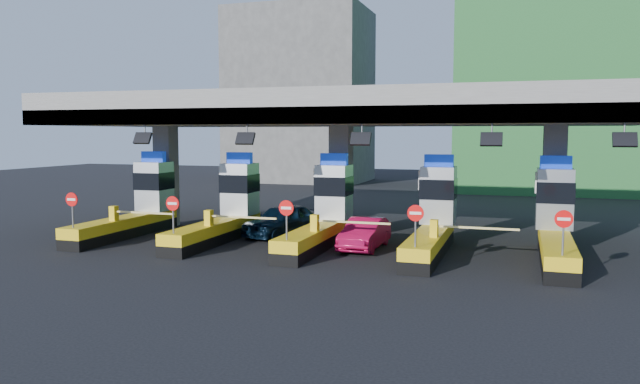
% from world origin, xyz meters
% --- Properties ---
extents(ground, '(120.00, 120.00, 0.00)m').
position_xyz_m(ground, '(0.00, 0.00, 0.00)').
color(ground, black).
rests_on(ground, ground).
extents(toll_canopy, '(28.00, 12.09, 7.00)m').
position_xyz_m(toll_canopy, '(0.00, 2.87, 6.13)').
color(toll_canopy, slate).
rests_on(toll_canopy, ground).
extents(toll_lane_far_left, '(4.43, 8.00, 4.16)m').
position_xyz_m(toll_lane_far_left, '(-10.00, 0.28, 1.40)').
color(toll_lane_far_left, black).
rests_on(toll_lane_far_left, ground).
extents(toll_lane_left, '(4.43, 8.00, 4.16)m').
position_xyz_m(toll_lane_left, '(-5.00, 0.28, 1.40)').
color(toll_lane_left, black).
rests_on(toll_lane_left, ground).
extents(toll_lane_center, '(4.43, 8.00, 4.16)m').
position_xyz_m(toll_lane_center, '(0.00, 0.28, 1.40)').
color(toll_lane_center, black).
rests_on(toll_lane_center, ground).
extents(toll_lane_right, '(4.43, 8.00, 4.16)m').
position_xyz_m(toll_lane_right, '(5.00, 0.28, 1.40)').
color(toll_lane_right, black).
rests_on(toll_lane_right, ground).
extents(toll_lane_far_right, '(4.43, 8.00, 4.16)m').
position_xyz_m(toll_lane_far_right, '(10.00, 0.28, 1.40)').
color(toll_lane_far_right, black).
rests_on(toll_lane_far_right, ground).
extents(bg_building_scaffold, '(18.00, 12.00, 28.00)m').
position_xyz_m(bg_building_scaffold, '(12.00, 32.00, 14.00)').
color(bg_building_scaffold, '#1E5926').
rests_on(bg_building_scaffold, ground).
extents(bg_building_concrete, '(14.00, 10.00, 18.00)m').
position_xyz_m(bg_building_concrete, '(-14.00, 36.00, 9.00)').
color(bg_building_concrete, '#4C4C49').
rests_on(bg_building_concrete, ground).
extents(van, '(3.25, 5.05, 1.60)m').
position_xyz_m(van, '(-2.67, 1.73, 0.80)').
color(van, black).
rests_on(van, ground).
extents(red_car, '(1.56, 4.18, 1.36)m').
position_xyz_m(red_car, '(2.05, -0.31, 0.68)').
color(red_car, '#B40D3E').
rests_on(red_car, ground).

